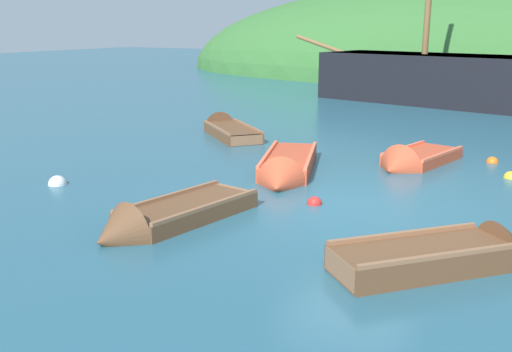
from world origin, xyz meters
The scene contains 12 objects.
ground_plane centered at (0.00, 0.00, 0.00)m, with size 120.00×120.00×0.00m, color #285B70.
shore_hill centered at (-5.97, 35.17, 0.00)m, with size 42.37×25.95×12.93m, color #387033.
sailing_ship centered at (-0.39, 16.34, 0.85)m, with size 17.10×6.13×11.04m.
rowboat_outer_left centered at (0.05, 4.09, 0.08)m, with size 1.74×3.11×1.13m.
rowboat_outer_right centered at (2.30, -2.06, 0.14)m, with size 2.92×3.11×0.96m.
rowboat_far centered at (-2.31, 1.62, 0.11)m, with size 2.43×4.07×1.10m.
rowboat_portside centered at (-6.44, 5.40, 0.10)m, with size 3.39×3.07×1.07m.
rowboat_near_dock centered at (-2.52, -2.75, 0.09)m, with size 1.66×3.54×1.07m.
buoy_white centered at (-6.37, -1.77, 0.00)m, with size 0.42×0.42×0.42m, color white.
buoy_orange centered at (1.79, 5.48, 0.00)m, with size 0.31×0.31×0.31m, color orange.
buoy_yellow centered at (2.42, 4.01, 0.00)m, with size 0.32×0.32×0.32m, color yellow.
buoy_red centered at (-0.72, -0.19, 0.00)m, with size 0.31×0.31×0.31m, color red.
Camera 1 is at (3.91, -10.53, 3.53)m, focal length 41.03 mm.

